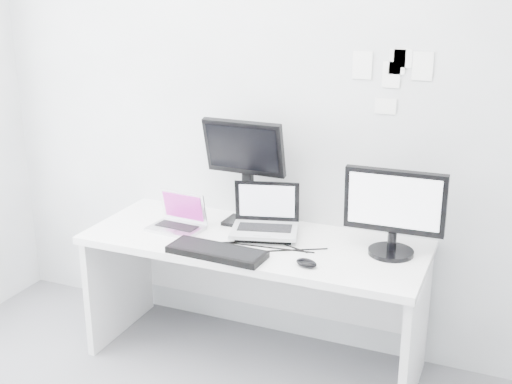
# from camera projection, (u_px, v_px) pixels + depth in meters

# --- Properties ---
(back_wall) EXTENTS (3.60, 0.00, 3.60)m
(back_wall) POSITION_uv_depth(u_px,v_px,m) (279.00, 111.00, 3.53)
(back_wall) COLOR silver
(back_wall) RESTS_ON ground
(desk) EXTENTS (1.80, 0.70, 0.73)m
(desk) POSITION_uv_depth(u_px,v_px,m) (254.00, 301.00, 3.53)
(desk) COLOR white
(desk) RESTS_ON ground
(macbook) EXTENTS (0.30, 0.24, 0.21)m
(macbook) POSITION_uv_depth(u_px,v_px,m) (175.00, 212.00, 3.51)
(macbook) COLOR #B4B4B9
(macbook) RESTS_ON desk
(speaker) EXTENTS (0.10, 0.10, 0.19)m
(speaker) POSITION_uv_depth(u_px,v_px,m) (249.00, 205.00, 3.65)
(speaker) COLOR black
(speaker) RESTS_ON desk
(dell_laptop) EXTENTS (0.41, 0.35, 0.29)m
(dell_laptop) POSITION_uv_depth(u_px,v_px,m) (265.00, 212.00, 3.40)
(dell_laptop) COLOR #B7BABF
(dell_laptop) RESTS_ON desk
(rear_monitor) EXTENTS (0.46, 0.17, 0.61)m
(rear_monitor) POSITION_uv_depth(u_px,v_px,m) (246.00, 171.00, 3.54)
(rear_monitor) COLOR black
(rear_monitor) RESTS_ON desk
(samsung_monitor) EXTENTS (0.50, 0.24, 0.45)m
(samsung_monitor) POSITION_uv_depth(u_px,v_px,m) (394.00, 212.00, 3.16)
(samsung_monitor) COLOR black
(samsung_monitor) RESTS_ON desk
(keyboard) EXTENTS (0.50, 0.20, 0.03)m
(keyboard) POSITION_uv_depth(u_px,v_px,m) (217.00, 252.00, 3.22)
(keyboard) COLOR black
(keyboard) RESTS_ON desk
(mouse) EXTENTS (0.13, 0.10, 0.04)m
(mouse) POSITION_uv_depth(u_px,v_px,m) (306.00, 263.00, 3.09)
(mouse) COLOR black
(mouse) RESTS_ON desk
(wall_note_0) EXTENTS (0.10, 0.00, 0.14)m
(wall_note_0) POSITION_uv_depth(u_px,v_px,m) (362.00, 65.00, 3.28)
(wall_note_0) COLOR white
(wall_note_0) RESTS_ON back_wall
(wall_note_1) EXTENTS (0.09, 0.00, 0.13)m
(wall_note_1) POSITION_uv_depth(u_px,v_px,m) (391.00, 75.00, 3.24)
(wall_note_1) COLOR white
(wall_note_1) RESTS_ON back_wall
(wall_note_2) EXTENTS (0.10, 0.00, 0.14)m
(wall_note_2) POSITION_uv_depth(u_px,v_px,m) (423.00, 66.00, 3.17)
(wall_note_2) COLOR white
(wall_note_2) RESTS_ON back_wall
(wall_note_3) EXTENTS (0.11, 0.00, 0.08)m
(wall_note_3) POSITION_uv_depth(u_px,v_px,m) (385.00, 106.00, 3.29)
(wall_note_3) COLOR white
(wall_note_3) RESTS_ON back_wall
(wall_note_4) EXTENTS (0.09, 0.00, 0.09)m
(wall_note_4) POSITION_uv_depth(u_px,v_px,m) (403.00, 58.00, 3.19)
(wall_note_4) COLOR white
(wall_note_4) RESTS_ON back_wall
(wall_note_5) EXTENTS (0.08, 0.00, 0.12)m
(wall_note_5) POSITION_uv_depth(u_px,v_px,m) (397.00, 62.00, 3.21)
(wall_note_5) COLOR white
(wall_note_5) RESTS_ON back_wall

